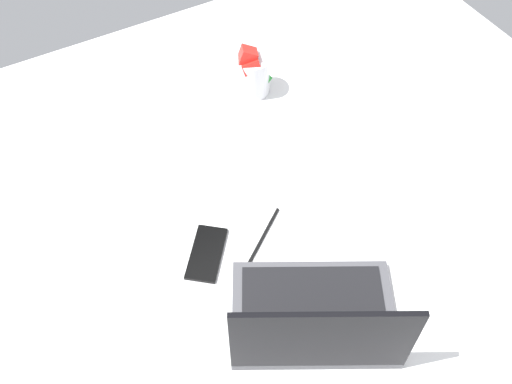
# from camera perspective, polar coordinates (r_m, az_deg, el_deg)

# --- Properties ---
(bed_mattress) EXTENTS (1.80, 1.40, 0.18)m
(bed_mattress) POSITION_cam_1_polar(r_m,az_deg,el_deg) (1.50, 0.99, -0.16)
(bed_mattress) COLOR white
(bed_mattress) RESTS_ON ground
(laptop) EXTENTS (0.40, 0.36, 0.23)m
(laptop) POSITION_cam_1_polar(r_m,az_deg,el_deg) (1.18, 5.83, -12.24)
(laptop) COLOR #4C4C51
(laptop) RESTS_ON bed_mattress
(snack_cup) EXTENTS (0.10, 0.09, 0.15)m
(snack_cup) POSITION_cam_1_polar(r_m,az_deg,el_deg) (1.59, -0.26, 11.48)
(snack_cup) COLOR silver
(snack_cup) RESTS_ON bed_mattress
(cell_phone) EXTENTS (0.14, 0.15, 0.01)m
(cell_phone) POSITION_cam_1_polar(r_m,az_deg,el_deg) (1.30, -4.85, -5.99)
(cell_phone) COLOR black
(cell_phone) RESTS_ON bed_mattress
(charger_cable) EXTENTS (0.14, 0.11, 0.01)m
(charger_cable) POSITION_cam_1_polar(r_m,az_deg,el_deg) (1.32, 0.69, -4.40)
(charger_cable) COLOR black
(charger_cable) RESTS_ON bed_mattress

